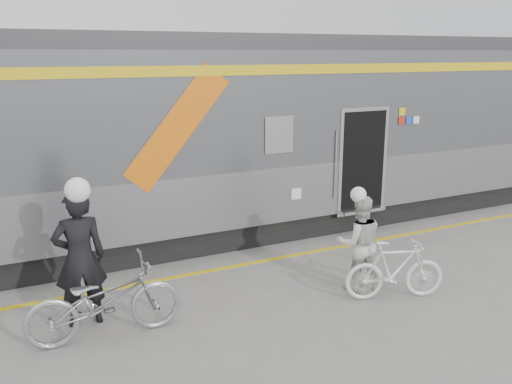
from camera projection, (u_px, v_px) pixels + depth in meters
ground at (348, 304)px, 8.34m from camera, size 90.00×90.00×0.00m
train at (237, 135)px, 11.49m from camera, size 24.00×3.17×4.10m
safety_strip at (281, 258)px, 10.21m from camera, size 24.00×0.12×0.01m
man at (80, 258)px, 7.51m from camera, size 0.73×0.49×1.97m
bicycle_left at (104, 301)px, 7.23m from camera, size 2.08×0.78×1.08m
woman at (359, 243)px, 8.69m from camera, size 0.92×0.81×1.57m
bicycle_right at (395, 270)px, 8.41m from camera, size 1.65×0.94×0.95m
helmet_man at (73, 177)px, 7.22m from camera, size 0.34×0.34×0.34m
helmet_woman at (362, 188)px, 8.46m from camera, size 0.25×0.25×0.25m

